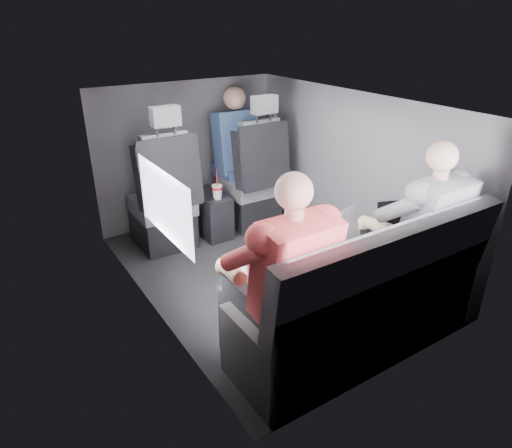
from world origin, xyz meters
TOP-DOWN VIEW (x-y plane):
  - floor at (0.00, 0.00)m, footprint 2.60×2.60m
  - ceiling at (0.00, 0.00)m, footprint 2.60×2.60m
  - panel_left at (-0.90, 0.00)m, footprint 0.02×2.60m
  - panel_right at (0.90, 0.00)m, footprint 0.02×2.60m
  - panel_front at (0.00, 1.30)m, footprint 1.80×0.02m
  - panel_back at (0.00, -1.30)m, footprint 1.80×0.02m
  - side_window at (-0.88, -0.30)m, footprint 0.02×0.75m
  - seatbelt at (0.45, 0.67)m, footprint 0.35×0.11m
  - front_seat_left at (-0.45, 0.84)m, footprint 0.52×0.58m
  - front_seat_right at (0.45, 0.84)m, footprint 0.52×0.58m
  - center_console at (0.00, 0.88)m, footprint 0.24×0.48m
  - rear_bench at (0.00, -1.06)m, footprint 1.60×0.57m
  - soda_cup at (0.00, 0.73)m, footprint 0.09×0.09m
  - laptop_white at (-0.53, -0.80)m, footprint 0.33×0.32m
  - laptop_silver at (-0.03, -0.77)m, footprint 0.43×0.42m
  - laptop_black at (0.47, -0.81)m, footprint 0.41×0.42m
  - passenger_rear_left at (-0.54, -0.97)m, footprint 0.52×0.63m
  - passenger_rear_right at (0.52, -0.97)m, footprint 0.51×0.63m
  - passenger_front_right at (0.41, 1.10)m, footprint 0.42×0.42m

SIDE VIEW (x-z plane):
  - floor at x=0.00m, z-range 0.00..0.00m
  - center_console at x=0.00m, z-range 0.00..0.41m
  - rear_bench at x=0.00m, z-range -0.15..0.77m
  - front_seat_left at x=-0.45m, z-range -0.23..1.03m
  - front_seat_right at x=0.45m, z-range -0.23..1.03m
  - soda_cup at x=0.00m, z-range 0.33..0.61m
  - laptop_white at x=-0.53m, z-range 0.52..0.74m
  - laptop_black at x=0.47m, z-range 0.51..0.76m
  - passenger_rear_right at x=0.52m, z-range 0.01..1.26m
  - laptop_silver at x=-0.03m, z-range 0.50..0.77m
  - passenger_rear_left at x=-0.54m, z-range 0.01..1.26m
  - panel_left at x=-0.90m, z-range 0.00..1.35m
  - panel_right at x=0.90m, z-range 0.00..1.35m
  - panel_front at x=0.00m, z-range 0.00..1.35m
  - panel_back at x=0.00m, z-range 0.00..1.35m
  - passenger_front_right at x=0.41m, z-range 0.33..1.19m
  - seatbelt at x=0.45m, z-range 0.50..1.10m
  - side_window at x=-0.88m, z-range 0.69..1.11m
  - ceiling at x=0.00m, z-range 1.35..1.35m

